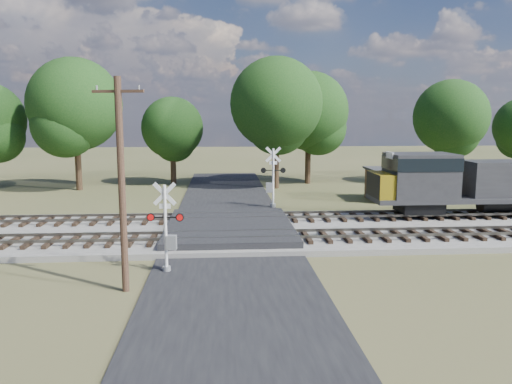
{
  "coord_description": "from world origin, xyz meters",
  "views": [
    {
      "loc": [
        -0.46,
        -27.2,
        6.68
      ],
      "look_at": [
        1.62,
        2.0,
        2.17
      ],
      "focal_mm": 35.0,
      "sensor_mm": 36.0,
      "label": 1
    }
  ],
  "objects": [
    {
      "name": "crossing_signal_near",
      "position": [
        -2.74,
        -6.37,
        1.63
      ],
      "size": [
        1.58,
        0.36,
        3.92
      ],
      "rotation": [
        0.0,
        0.0,
        -0.11
      ],
      "color": "silver",
      "rests_on": "ground"
    },
    {
      "name": "crossing_signal_far",
      "position": [
        3.22,
        8.29,
        1.86
      ],
      "size": [
        1.8,
        0.39,
        4.47
      ],
      "rotation": [
        0.0,
        0.0,
        3.07
      ],
      "color": "silver",
      "rests_on": "ground"
    },
    {
      "name": "equipment_shed",
      "position": [
        13.06,
        11.04,
        1.29
      ],
      "size": [
        3.77,
        3.77,
        2.55
      ],
      "rotation": [
        0.0,
        0.0,
        -0.01
      ],
      "color": "#482D1F",
      "rests_on": "ground"
    },
    {
      "name": "utility_pole",
      "position": [
        -4.14,
        -8.54,
        4.28
      ],
      "size": [
        1.95,
        0.55,
        8.08
      ],
      "rotation": [
        0.0,
        0.0,
        -0.23
      ],
      "color": "#352218",
      "rests_on": "ground"
    },
    {
      "name": "track_near",
      "position": [
        3.12,
        -2.0,
        0.41
      ],
      "size": [
        140.0,
        2.6,
        0.33
      ],
      "color": "black",
      "rests_on": "ballast_bed"
    },
    {
      "name": "track_far",
      "position": [
        3.12,
        3.0,
        0.41
      ],
      "size": [
        140.0,
        2.6,
        0.33
      ],
      "color": "black",
      "rests_on": "ballast_bed"
    },
    {
      "name": "ballast_bed",
      "position": [
        10.0,
        0.5,
        0.15
      ],
      "size": [
        140.0,
        10.0,
        0.3
      ],
      "primitive_type": "cube",
      "color": "gray",
      "rests_on": "ground"
    },
    {
      "name": "crossing_panel",
      "position": [
        0.0,
        0.5,
        0.32
      ],
      "size": [
        7.0,
        9.0,
        0.62
      ],
      "primitive_type": "cube",
      "color": "#262628",
      "rests_on": "ground"
    },
    {
      "name": "treeline",
      "position": [
        5.63,
        20.02,
        6.71
      ],
      "size": [
        83.04,
        11.14,
        11.92
      ],
      "color": "black",
      "rests_on": "ground"
    },
    {
      "name": "ground",
      "position": [
        0.0,
        0.0,
        0.0
      ],
      "size": [
        160.0,
        160.0,
        0.0
      ],
      "primitive_type": "plane",
      "color": "#3F4525",
      "rests_on": "ground"
    },
    {
      "name": "road",
      "position": [
        0.0,
        0.0,
        0.04
      ],
      "size": [
        7.0,
        60.0,
        0.08
      ],
      "primitive_type": "cube",
      "color": "black",
      "rests_on": "ground"
    }
  ]
}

